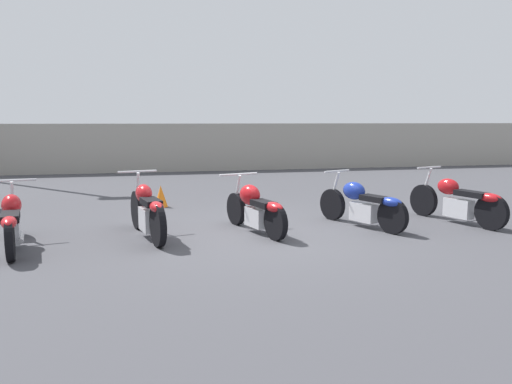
# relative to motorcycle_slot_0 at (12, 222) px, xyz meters

# --- Properties ---
(ground_plane) EXTENTS (60.00, 60.00, 0.00)m
(ground_plane) POSITION_rel_motorcycle_slot_0_xyz_m (3.78, 0.10, -0.40)
(ground_plane) COLOR #424247
(fence_back) EXTENTS (40.00, 0.04, 1.76)m
(fence_back) POSITION_rel_motorcycle_slot_0_xyz_m (3.78, 10.76, 0.48)
(fence_back) COLOR #9E998E
(fence_back) RESTS_ON ground_plane
(motorcycle_slot_0) EXTENTS (0.78, 2.13, 0.95)m
(motorcycle_slot_0) POSITION_rel_motorcycle_slot_0_xyz_m (0.00, 0.00, 0.00)
(motorcycle_slot_0) COLOR black
(motorcycle_slot_0) RESTS_ON ground_plane
(motorcycle_slot_1) EXTENTS (0.75, 2.03, 1.03)m
(motorcycle_slot_1) POSITION_rel_motorcycle_slot_0_xyz_m (1.94, 0.30, 0.04)
(motorcycle_slot_1) COLOR black
(motorcycle_slot_1) RESTS_ON ground_plane
(motorcycle_slot_2) EXTENTS (0.87, 1.90, 0.95)m
(motorcycle_slot_2) POSITION_rel_motorcycle_slot_0_xyz_m (3.72, 0.31, 0.02)
(motorcycle_slot_2) COLOR black
(motorcycle_slot_2) RESTS_ON ground_plane
(motorcycle_slot_3) EXTENTS (0.95, 1.92, 0.96)m
(motorcycle_slot_3) POSITION_rel_motorcycle_slot_0_xyz_m (5.66, 0.34, 0.01)
(motorcycle_slot_3) COLOR black
(motorcycle_slot_3) RESTS_ON ground_plane
(motorcycle_slot_4) EXTENTS (0.84, 2.07, 0.99)m
(motorcycle_slot_4) POSITION_rel_motorcycle_slot_0_xyz_m (7.51, 0.27, 0.01)
(motorcycle_slot_4) COLOR black
(motorcycle_slot_4) RESTS_ON ground_plane
(traffic_cone_near) EXTENTS (0.29, 0.29, 0.47)m
(traffic_cone_near) POSITION_rel_motorcycle_slot_0_xyz_m (2.23, 3.20, -0.16)
(traffic_cone_near) COLOR orange
(traffic_cone_near) RESTS_ON ground_plane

